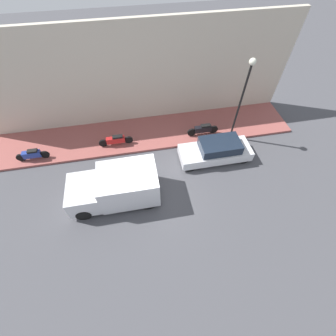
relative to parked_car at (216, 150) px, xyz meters
name	(u,v)px	position (x,y,z in m)	size (l,w,h in m)	color
ground_plane	(153,192)	(-1.82, 4.09, -0.64)	(60.00, 60.00, 0.00)	#47474C
sidewalk	(143,134)	(2.83, 4.09, -0.57)	(3.17, 19.81, 0.15)	#934C47
building_facade	(136,77)	(4.57, 4.09, 2.54)	(0.30, 19.81, 6.37)	beige
parked_car	(216,150)	(0.00, 0.00, 0.00)	(1.62, 4.26, 1.34)	silver
delivery_van	(115,187)	(-1.76, 5.98, 0.36)	(2.10, 4.49, 1.95)	silver
motorcycle_blue	(32,154)	(1.77, 10.82, -0.09)	(0.30, 1.89, 0.75)	navy
motorcycle_red	(116,140)	(2.08, 5.87, -0.10)	(0.30, 2.12, 0.72)	#B21E1E
motorcycle_black	(203,129)	(2.00, 0.23, -0.07)	(0.30, 2.05, 0.77)	black
streetlamp	(244,90)	(1.52, -1.56, 2.94)	(0.36, 0.36, 5.15)	black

